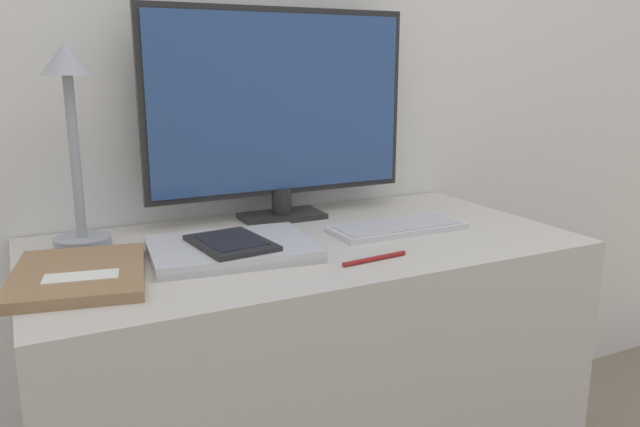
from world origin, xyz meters
TOP-DOWN VIEW (x-y plane):
  - wall_back at (0.00, 0.58)m, footprint 3.60×0.05m
  - desk at (0.00, 0.26)m, footprint 1.11×0.58m
  - monitor at (0.03, 0.46)m, footprint 0.64×0.11m
  - keyboard at (0.22, 0.24)m, footprint 0.30×0.12m
  - laptop at (-0.17, 0.23)m, footprint 0.33×0.27m
  - ereader at (-0.17, 0.21)m, footprint 0.15×0.19m
  - desk_lamp at (-0.42, 0.42)m, footprint 0.11×0.11m
  - notebook at (-0.45, 0.21)m, footprint 0.27×0.32m
  - pen at (0.06, 0.07)m, footprint 0.14×0.02m

SIDE VIEW (x-z plane):
  - desk at x=0.00m, z-range 0.00..0.70m
  - pen at x=0.06m, z-range 0.70..0.71m
  - keyboard at x=0.22m, z-range 0.70..0.71m
  - notebook at x=-0.45m, z-range 0.70..0.72m
  - laptop at x=-0.17m, z-range 0.70..0.72m
  - ereader at x=-0.17m, z-range 0.72..0.73m
  - desk_lamp at x=-0.42m, z-range 0.75..1.16m
  - monitor at x=0.03m, z-range 0.72..1.20m
  - wall_back at x=0.00m, z-range 0.00..2.40m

